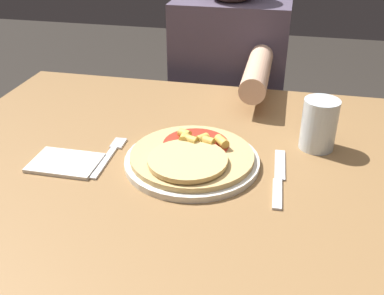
# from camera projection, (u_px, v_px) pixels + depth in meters

# --- Properties ---
(dining_table) EXTENTS (1.25, 0.99, 0.78)m
(dining_table) POSITION_uv_depth(u_px,v_px,m) (195.00, 212.00, 0.99)
(dining_table) COLOR olive
(dining_table) RESTS_ON ground_plane
(plate) EXTENTS (0.29, 0.29, 0.01)m
(plate) POSITION_uv_depth(u_px,v_px,m) (192.00, 161.00, 0.96)
(plate) COLOR silver
(plate) RESTS_ON dining_table
(pizza) EXTENTS (0.26, 0.26, 0.04)m
(pizza) POSITION_uv_depth(u_px,v_px,m) (192.00, 155.00, 0.95)
(pizza) COLOR tan
(pizza) RESTS_ON plate
(fork) EXTENTS (0.03, 0.18, 0.00)m
(fork) POSITION_uv_depth(u_px,v_px,m) (110.00, 154.00, 0.99)
(fork) COLOR silver
(fork) RESTS_ON dining_table
(knife) EXTENTS (0.03, 0.22, 0.00)m
(knife) POSITION_uv_depth(u_px,v_px,m) (279.00, 178.00, 0.91)
(knife) COLOR silver
(knife) RESTS_ON dining_table
(drinking_glass) EXTENTS (0.08, 0.08, 0.12)m
(drinking_glass) POSITION_uv_depth(u_px,v_px,m) (319.00, 124.00, 1.00)
(drinking_glass) COLOR silver
(drinking_glass) RESTS_ON dining_table
(napkin) EXTENTS (0.14, 0.10, 0.01)m
(napkin) POSITION_uv_depth(u_px,v_px,m) (65.00, 163.00, 0.96)
(napkin) COLOR silver
(napkin) RESTS_ON dining_table
(person_diner) EXTENTS (0.38, 0.52, 1.17)m
(person_diner) POSITION_uv_depth(u_px,v_px,m) (229.00, 93.00, 1.57)
(person_diner) COLOR #2D2D38
(person_diner) RESTS_ON ground_plane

